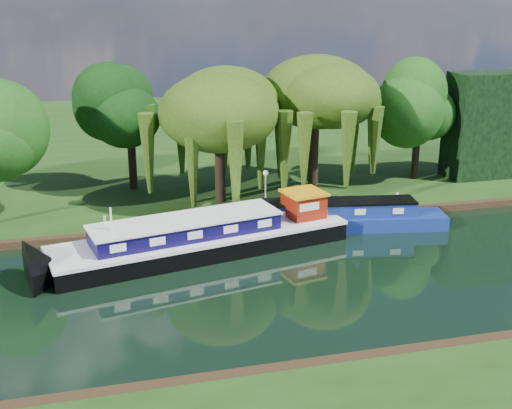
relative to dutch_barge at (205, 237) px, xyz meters
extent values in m
plane|color=black|center=(4.56, -4.86, -0.89)|extent=(120.00, 120.00, 0.00)
cube|color=#19350E|center=(4.56, 29.14, -0.67)|extent=(120.00, 52.00, 0.45)
cube|color=black|center=(-0.14, -0.03, -0.47)|extent=(17.35, 7.18, 1.13)
cube|color=silver|center=(-0.14, -0.03, 0.19)|extent=(17.46, 7.28, 0.21)
cube|color=#0D093B|center=(-1.06, -0.22, 0.75)|extent=(10.83, 4.82, 0.89)
cube|color=silver|center=(-1.06, -0.22, 1.25)|extent=(11.06, 5.05, 0.11)
cube|color=maroon|center=(6.30, 1.33, 1.01)|extent=(2.45, 2.45, 1.41)
cube|color=orange|center=(6.30, 1.33, 1.79)|extent=(2.73, 2.73, 0.15)
cylinder|color=silver|center=(-5.11, -1.08, 1.43)|extent=(0.09, 0.09, 2.26)
cube|color=navy|center=(8.73, 1.80, -0.52)|extent=(13.73, 4.50, 1.02)
cube|color=navy|center=(8.73, 1.80, 0.41)|extent=(9.63, 3.26, 0.85)
cube|color=black|center=(8.73, 1.80, 0.89)|extent=(9.76, 3.39, 0.11)
cube|color=silver|center=(5.08, 1.54, 0.46)|extent=(0.68, 0.17, 0.36)
cube|color=silver|center=(7.41, 1.14, 0.46)|extent=(0.68, 0.17, 0.36)
cube|color=silver|center=(9.75, 0.74, 0.46)|extent=(0.68, 0.17, 0.36)
cube|color=silver|center=(12.09, 0.35, 0.46)|extent=(0.68, 0.17, 0.36)
cylinder|color=black|center=(2.42, 7.72, 2.11)|extent=(0.66, 0.66, 5.11)
ellipsoid|color=#25430E|center=(2.42, 7.72, 5.80)|extent=(7.13, 7.13, 4.61)
cylinder|color=black|center=(9.25, 8.23, 2.16)|extent=(0.74, 0.74, 5.21)
ellipsoid|color=#25430E|center=(9.25, 8.23, 5.93)|extent=(7.12, 7.12, 4.60)
cylinder|color=black|center=(-3.17, 12.28, 2.74)|extent=(0.56, 0.56, 6.36)
ellipsoid|color=black|center=(-3.17, 12.28, 5.34)|extent=(5.09, 5.09, 5.09)
cylinder|color=black|center=(18.05, 9.74, 2.57)|extent=(0.60, 0.60, 6.02)
ellipsoid|color=#1C4310|center=(18.05, 9.74, 5.03)|extent=(4.82, 4.82, 4.82)
cube|color=black|center=(23.56, 9.14, 3.56)|extent=(6.00, 3.00, 8.00)
cylinder|color=silver|center=(5.06, 5.64, 0.66)|extent=(0.10, 0.10, 2.20)
sphere|color=white|center=(5.06, 5.64, 1.94)|extent=(0.36, 0.36, 0.36)
cylinder|color=silver|center=(-5.44, 3.54, 0.06)|extent=(0.16, 0.16, 1.00)
cylinder|color=silver|center=(0.56, 3.54, 0.06)|extent=(0.16, 0.16, 1.00)
cylinder|color=silver|center=(7.56, 3.54, 0.06)|extent=(0.16, 0.16, 1.00)
cylinder|color=silver|center=(13.56, 3.54, 0.06)|extent=(0.16, 0.16, 1.00)
camera|label=1|loc=(-5.45, -33.58, 13.19)|focal=45.00mm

